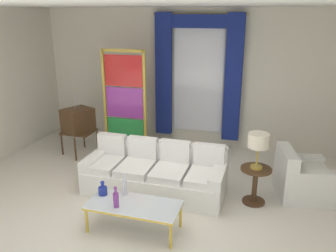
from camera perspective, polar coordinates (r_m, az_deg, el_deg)
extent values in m
plane|color=silver|center=(5.60, -2.23, -13.11)|extent=(16.00, 16.00, 0.00)
cube|color=silver|center=(7.87, 4.90, 7.80)|extent=(8.00, 0.12, 3.00)
cube|color=white|center=(5.55, 0.19, 19.33)|extent=(8.00, 7.60, 0.04)
cube|color=white|center=(7.78, 4.99, 8.05)|extent=(1.10, 0.02, 2.50)
cylinder|color=gold|center=(7.58, 5.14, 17.74)|extent=(2.00, 0.04, 0.04)
cube|color=navy|center=(7.87, -0.71, 8.24)|extent=(0.36, 0.12, 2.70)
cube|color=navy|center=(7.57, 10.59, 7.52)|extent=(0.36, 0.12, 2.70)
cube|color=navy|center=(7.56, 5.07, 16.68)|extent=(1.80, 0.10, 0.28)
cube|color=white|center=(5.94, -2.28, -9.09)|extent=(2.32, 0.90, 0.38)
cube|color=white|center=(6.17, -1.18, -5.93)|extent=(2.32, 0.20, 0.78)
cube|color=white|center=(5.67, 8.13, -9.63)|extent=(0.20, 0.86, 0.56)
cube|color=white|center=(6.30, -11.61, -6.89)|extent=(0.20, 0.86, 0.56)
cube|color=white|center=(5.58, 6.08, -8.17)|extent=(0.54, 0.74, 0.12)
cube|color=white|center=(5.78, 6.76, -4.86)|extent=(0.51, 0.14, 0.40)
cube|color=white|center=(5.70, 0.30, -7.47)|extent=(0.54, 0.74, 0.12)
cube|color=white|center=(5.89, 1.19, -4.25)|extent=(0.51, 0.14, 0.40)
cube|color=white|center=(5.88, -5.16, -6.73)|extent=(0.54, 0.74, 0.12)
cube|color=white|center=(6.06, -4.10, -3.64)|extent=(0.51, 0.14, 0.40)
cube|color=white|center=(6.10, -10.26, -5.99)|extent=(0.54, 0.74, 0.12)
cube|color=white|center=(6.28, -9.06, -3.03)|extent=(0.51, 0.14, 0.40)
cube|color=silver|center=(4.91, -5.61, -12.60)|extent=(1.28, 0.58, 0.02)
cube|color=gold|center=(5.14, -4.46, -11.35)|extent=(1.28, 0.04, 0.03)
cube|color=gold|center=(4.71, -6.86, -14.38)|extent=(1.28, 0.04, 0.03)
cube|color=gold|center=(5.16, -12.11, -11.57)|extent=(0.04, 0.58, 0.03)
cube|color=gold|center=(4.75, 1.55, -13.96)|extent=(0.04, 0.58, 0.03)
cylinder|color=gold|center=(5.44, -10.52, -12.15)|extent=(0.04, 0.04, 0.38)
cylinder|color=gold|center=(5.06, 2.07, -14.32)|extent=(0.04, 0.04, 0.38)
cylinder|color=gold|center=(5.07, -13.12, -14.76)|extent=(0.04, 0.04, 0.38)
cylinder|color=gold|center=(4.66, 0.44, -17.46)|extent=(0.04, 0.04, 0.38)
cylinder|color=silver|center=(5.08, -7.07, -9.83)|extent=(0.07, 0.07, 0.24)
cylinder|color=silver|center=(5.01, -7.14, -8.29)|extent=(0.03, 0.03, 0.06)
sphere|color=silver|center=(4.99, -7.16, -7.81)|extent=(0.04, 0.04, 0.04)
cylinder|color=#753384|center=(4.82, -8.48, -11.86)|extent=(0.08, 0.08, 0.20)
cylinder|color=#753384|center=(4.75, -8.55, -10.49)|extent=(0.03, 0.03, 0.06)
sphere|color=#753384|center=(4.73, -8.58, -9.97)|extent=(0.04, 0.04, 0.04)
cylinder|color=navy|center=(5.16, -10.58, -10.36)|extent=(0.13, 0.13, 0.11)
cylinder|color=navy|center=(5.13, -10.64, -9.55)|extent=(0.04, 0.04, 0.05)
sphere|color=navy|center=(5.10, -10.67, -9.06)|extent=(0.06, 0.06, 0.06)
cube|color=#472D19|center=(7.60, -14.33, -0.89)|extent=(0.62, 0.54, 0.03)
cylinder|color=#472D19|center=(7.73, -16.90, -2.76)|extent=(0.04, 0.04, 0.50)
cylinder|color=#472D19|center=(8.02, -13.55, -1.72)|extent=(0.04, 0.04, 0.50)
cylinder|color=#472D19|center=(7.35, -14.88, -3.67)|extent=(0.04, 0.04, 0.50)
cylinder|color=#472D19|center=(7.65, -11.44, -2.54)|extent=(0.04, 0.04, 0.50)
cube|color=#472D19|center=(7.52, -14.48, 0.95)|extent=(0.67, 0.71, 0.48)
cube|color=black|center=(7.71, -15.49, 1.42)|extent=(0.17, 0.36, 0.30)
cylinder|color=gold|center=(7.72, -15.87, -0.04)|extent=(0.03, 0.04, 0.04)
cylinder|color=gold|center=(7.80, -14.90, 0.23)|extent=(0.03, 0.04, 0.04)
cylinder|color=silver|center=(7.41, -14.73, 4.05)|extent=(0.06, 0.12, 0.34)
cylinder|color=silver|center=(7.41, -14.73, 4.05)|extent=(0.06, 0.12, 0.34)
cube|color=white|center=(6.25, 21.31, -8.84)|extent=(0.95, 0.95, 0.40)
cube|color=white|center=(6.15, 21.58, -6.75)|extent=(0.82, 0.82, 0.10)
cube|color=white|center=(6.08, 18.62, -7.21)|extent=(0.37, 0.82, 0.80)
cube|color=white|center=(6.49, 20.63, -6.87)|extent=(0.76, 0.33, 0.58)
cube|color=white|center=(5.94, 22.27, -9.44)|extent=(0.76, 0.33, 0.58)
cube|color=gold|center=(7.54, -10.24, 4.00)|extent=(0.05, 0.05, 2.20)
cube|color=gold|center=(7.18, -3.80, 3.55)|extent=(0.05, 0.05, 2.20)
cube|color=gold|center=(7.16, -7.43, 12.11)|extent=(0.90, 0.05, 0.06)
cube|color=gold|center=(7.68, -6.79, -3.83)|extent=(0.90, 0.05, 0.10)
cube|color=#238E3D|center=(7.54, -6.90, -1.13)|extent=(0.82, 0.02, 0.64)
cube|color=purple|center=(7.35, -7.09, 3.79)|extent=(0.82, 0.02, 0.64)
cube|color=red|center=(7.21, -7.30, 8.92)|extent=(0.82, 0.02, 0.64)
cylinder|color=beige|center=(7.28, -4.33, -5.16)|extent=(0.16, 0.16, 0.06)
ellipsoid|color=#135AA9|center=(7.24, -4.35, -4.36)|extent=(0.18, 0.32, 0.20)
sphere|color=#135AA9|center=(7.32, -3.98, -3.17)|extent=(0.09, 0.09, 0.09)
cone|color=gold|center=(7.37, -3.82, -3.01)|extent=(0.02, 0.04, 0.02)
cone|color=#277D55|center=(7.05, -4.90, -4.14)|extent=(0.44, 0.40, 0.50)
cylinder|color=#472D19|center=(5.63, 14.18, -6.84)|extent=(0.48, 0.48, 0.03)
cylinder|color=#472D19|center=(5.76, 13.96, -9.46)|extent=(0.08, 0.08, 0.55)
cylinder|color=#472D19|center=(5.89, 13.75, -11.83)|extent=(0.36, 0.36, 0.03)
cylinder|color=#B29338|center=(5.62, 14.21, -6.51)|extent=(0.18, 0.18, 0.04)
cylinder|color=#B29338|center=(5.54, 14.37, -4.63)|extent=(0.03, 0.03, 0.36)
cylinder|color=beige|center=(5.45, 14.56, -2.30)|extent=(0.32, 0.32, 0.22)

